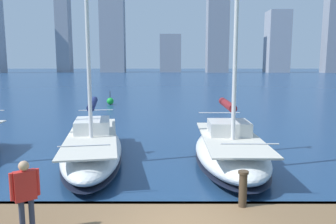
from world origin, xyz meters
The scene contains 6 objects.
city_skyline centered at (-4.41, -157.98, 20.50)m, with size 171.20×22.88×53.74m.
sailboat_maroon centered at (-2.20, -6.22, 0.72)m, with size 2.80×7.08×11.21m.
sailboat_navy centered at (3.53, -7.03, 0.69)m, with size 3.89×9.01×11.77m.
person_red_shirt centered at (3.21, 0.24, 1.55)m, with size 0.49×0.39×1.57m.
mooring_post centered at (-1.56, -1.10, 1.07)m, with size 0.26×0.26×0.91m.
channel_buoy centered at (6.23, -26.70, 0.36)m, with size 0.70×0.70×1.40m.
Camera 1 is at (0.29, 6.62, 4.10)m, focal length 35.00 mm.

